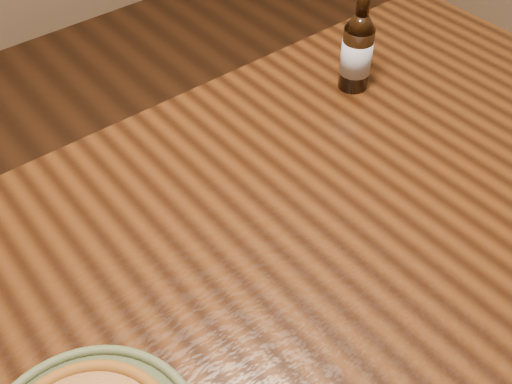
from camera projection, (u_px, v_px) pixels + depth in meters
table at (305, 266)px, 1.05m from camera, size 1.60×0.90×0.75m
beer_bottle at (357, 51)px, 1.21m from camera, size 0.06×0.06×0.23m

